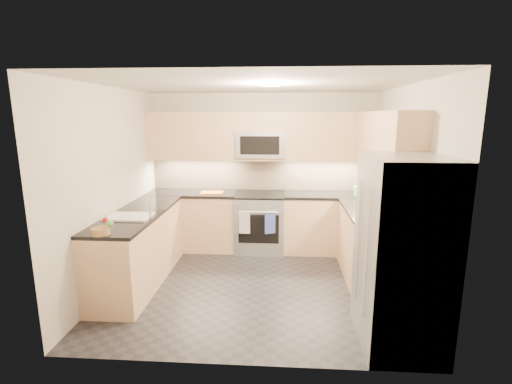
# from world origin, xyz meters

# --- Properties ---
(floor) EXTENTS (3.60, 3.20, 0.00)m
(floor) POSITION_xyz_m (0.00, 0.00, 0.00)
(floor) COLOR #222227
(floor) RESTS_ON ground
(ceiling) EXTENTS (3.60, 3.20, 0.02)m
(ceiling) POSITION_xyz_m (0.00, 0.00, 2.50)
(ceiling) COLOR beige
(ceiling) RESTS_ON wall_back
(wall_back) EXTENTS (3.60, 0.02, 2.50)m
(wall_back) POSITION_xyz_m (0.00, 1.60, 1.25)
(wall_back) COLOR beige
(wall_back) RESTS_ON floor
(wall_front) EXTENTS (3.60, 0.02, 2.50)m
(wall_front) POSITION_xyz_m (0.00, -1.60, 1.25)
(wall_front) COLOR beige
(wall_front) RESTS_ON floor
(wall_left) EXTENTS (0.02, 3.20, 2.50)m
(wall_left) POSITION_xyz_m (-1.80, 0.00, 1.25)
(wall_left) COLOR beige
(wall_left) RESTS_ON floor
(wall_right) EXTENTS (0.02, 3.20, 2.50)m
(wall_right) POSITION_xyz_m (1.80, 0.00, 1.25)
(wall_right) COLOR beige
(wall_right) RESTS_ON floor
(base_cab_back_left) EXTENTS (1.42, 0.60, 0.90)m
(base_cab_back_left) POSITION_xyz_m (-1.09, 1.30, 0.45)
(base_cab_back_left) COLOR #DDB285
(base_cab_back_left) RESTS_ON floor
(base_cab_back_right) EXTENTS (1.42, 0.60, 0.90)m
(base_cab_back_right) POSITION_xyz_m (1.09, 1.30, 0.45)
(base_cab_back_right) COLOR #DDB285
(base_cab_back_right) RESTS_ON floor
(base_cab_right) EXTENTS (0.60, 1.70, 0.90)m
(base_cab_right) POSITION_xyz_m (1.50, 0.15, 0.45)
(base_cab_right) COLOR #DDB285
(base_cab_right) RESTS_ON floor
(base_cab_peninsula) EXTENTS (0.60, 2.00, 0.90)m
(base_cab_peninsula) POSITION_xyz_m (-1.50, 0.00, 0.45)
(base_cab_peninsula) COLOR #DDB285
(base_cab_peninsula) RESTS_ON floor
(countertop_back_left) EXTENTS (1.42, 0.63, 0.04)m
(countertop_back_left) POSITION_xyz_m (-1.09, 1.30, 0.92)
(countertop_back_left) COLOR black
(countertop_back_left) RESTS_ON base_cab_back_left
(countertop_back_right) EXTENTS (1.42, 0.63, 0.04)m
(countertop_back_right) POSITION_xyz_m (1.09, 1.30, 0.92)
(countertop_back_right) COLOR black
(countertop_back_right) RESTS_ON base_cab_back_right
(countertop_right) EXTENTS (0.63, 1.70, 0.04)m
(countertop_right) POSITION_xyz_m (1.50, 0.15, 0.92)
(countertop_right) COLOR black
(countertop_right) RESTS_ON base_cab_right
(countertop_peninsula) EXTENTS (0.63, 2.00, 0.04)m
(countertop_peninsula) POSITION_xyz_m (-1.50, 0.00, 0.92)
(countertop_peninsula) COLOR black
(countertop_peninsula) RESTS_ON base_cab_peninsula
(upper_cab_back) EXTENTS (3.60, 0.35, 0.75)m
(upper_cab_back) POSITION_xyz_m (0.00, 1.43, 1.83)
(upper_cab_back) COLOR #DDB285
(upper_cab_back) RESTS_ON wall_back
(upper_cab_right) EXTENTS (0.35, 1.95, 0.75)m
(upper_cab_right) POSITION_xyz_m (1.62, 0.28, 1.83)
(upper_cab_right) COLOR #DDB285
(upper_cab_right) RESTS_ON wall_right
(backsplash_back) EXTENTS (3.60, 0.01, 0.51)m
(backsplash_back) POSITION_xyz_m (0.00, 1.60, 1.20)
(backsplash_back) COLOR tan
(backsplash_back) RESTS_ON wall_back
(backsplash_right) EXTENTS (0.01, 2.30, 0.51)m
(backsplash_right) POSITION_xyz_m (1.80, 0.45, 1.20)
(backsplash_right) COLOR tan
(backsplash_right) RESTS_ON wall_right
(gas_range) EXTENTS (0.76, 0.65, 0.91)m
(gas_range) POSITION_xyz_m (0.00, 1.28, 0.46)
(gas_range) COLOR #929699
(gas_range) RESTS_ON floor
(range_cooktop) EXTENTS (0.76, 0.65, 0.03)m
(range_cooktop) POSITION_xyz_m (0.00, 1.28, 0.92)
(range_cooktop) COLOR black
(range_cooktop) RESTS_ON gas_range
(oven_door_glass) EXTENTS (0.62, 0.02, 0.45)m
(oven_door_glass) POSITION_xyz_m (0.00, 0.95, 0.45)
(oven_door_glass) COLOR black
(oven_door_glass) RESTS_ON gas_range
(oven_handle) EXTENTS (0.60, 0.02, 0.02)m
(oven_handle) POSITION_xyz_m (0.00, 0.93, 0.72)
(oven_handle) COLOR #B2B5BA
(oven_handle) RESTS_ON gas_range
(microwave) EXTENTS (0.76, 0.40, 0.40)m
(microwave) POSITION_xyz_m (0.00, 1.40, 1.70)
(microwave) COLOR #95979D
(microwave) RESTS_ON upper_cab_back
(microwave_door) EXTENTS (0.60, 0.01, 0.28)m
(microwave_door) POSITION_xyz_m (0.00, 1.20, 1.70)
(microwave_door) COLOR black
(microwave_door) RESTS_ON microwave
(refrigerator) EXTENTS (0.70, 0.90, 1.80)m
(refrigerator) POSITION_xyz_m (1.45, -1.15, 0.90)
(refrigerator) COLOR #A4A8AC
(refrigerator) RESTS_ON floor
(fridge_handle_left) EXTENTS (0.02, 0.02, 1.20)m
(fridge_handle_left) POSITION_xyz_m (1.08, -1.33, 0.95)
(fridge_handle_left) COLOR #B2B5BA
(fridge_handle_left) RESTS_ON refrigerator
(fridge_handle_right) EXTENTS (0.02, 0.02, 1.20)m
(fridge_handle_right) POSITION_xyz_m (1.08, -0.97, 0.95)
(fridge_handle_right) COLOR #B2B5BA
(fridge_handle_right) RESTS_ON refrigerator
(sink_basin) EXTENTS (0.52, 0.38, 0.16)m
(sink_basin) POSITION_xyz_m (-1.50, -0.25, 0.88)
(sink_basin) COLOR white
(sink_basin) RESTS_ON base_cab_peninsula
(faucet) EXTENTS (0.03, 0.03, 0.28)m
(faucet) POSITION_xyz_m (-1.24, -0.25, 1.08)
(faucet) COLOR silver
(faucet) RESTS_ON countertop_peninsula
(utensil_bowl) EXTENTS (0.26, 0.26, 0.14)m
(utensil_bowl) POSITION_xyz_m (1.58, 1.22, 1.01)
(utensil_bowl) COLOR #63AA49
(utensil_bowl) RESTS_ON countertop_back_right
(cutting_board) EXTENTS (0.37, 0.27, 0.01)m
(cutting_board) POSITION_xyz_m (-0.76, 1.25, 0.95)
(cutting_board) COLOR orange
(cutting_board) RESTS_ON countertop_back_left
(fruit_basket) EXTENTS (0.23, 0.23, 0.07)m
(fruit_basket) POSITION_xyz_m (-1.53, -0.91, 0.97)
(fruit_basket) COLOR olive
(fruit_basket) RESTS_ON countertop_peninsula
(fruit_apple) EXTENTS (0.07, 0.07, 0.07)m
(fruit_apple) POSITION_xyz_m (-1.53, -0.78, 1.05)
(fruit_apple) COLOR #B11415
(fruit_apple) RESTS_ON fruit_basket
(fruit_pear) EXTENTS (0.07, 0.07, 0.07)m
(fruit_pear) POSITION_xyz_m (-1.44, -0.88, 1.05)
(fruit_pear) COLOR #52B24C
(fruit_pear) RESTS_ON fruit_basket
(dish_towel_check) EXTENTS (0.17, 0.02, 0.32)m
(dish_towel_check) POSITION_xyz_m (-0.21, 0.91, 0.55)
(dish_towel_check) COLOR silver
(dish_towel_check) RESTS_ON oven_handle
(dish_towel_blue) EXTENTS (0.16, 0.08, 0.31)m
(dish_towel_blue) POSITION_xyz_m (0.18, 0.91, 0.55)
(dish_towel_blue) COLOR #374798
(dish_towel_blue) RESTS_ON oven_handle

